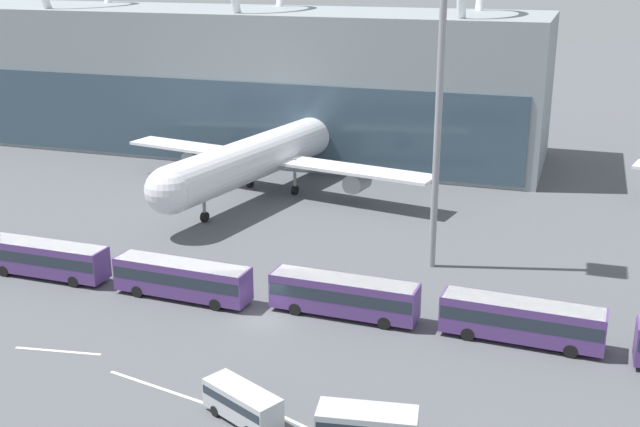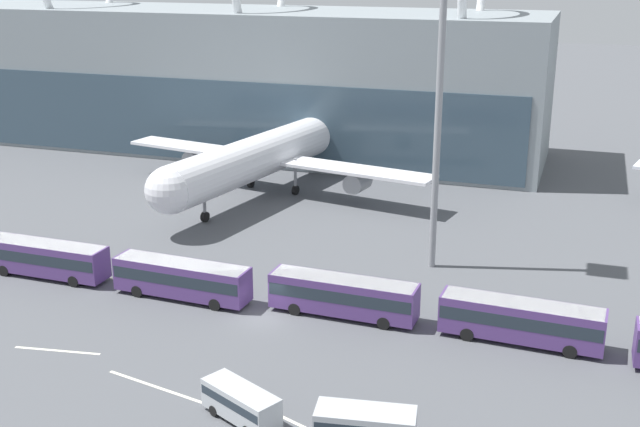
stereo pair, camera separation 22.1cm
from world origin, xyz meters
TOP-DOWN VIEW (x-y plane):
  - ground_plane at (0.00, 0.00)m, footprint 440.00×440.00m
  - terminal_building at (-51.43, 53.44)m, footprint 137.81×21.94m
  - airliner_at_gate_near at (-12.73, 32.51)m, footprint 40.59×39.67m
  - shuttle_bus_1 at (-21.38, 1.80)m, footprint 11.74×2.73m
  - shuttle_bus_2 at (-7.84, 1.47)m, footprint 11.81×3.05m
  - shuttle_bus_3 at (5.71, 2.43)m, footprint 11.78×2.87m
  - shuttle_bus_4 at (19.25, 2.29)m, footprint 11.81×3.09m
  - service_van_foreground at (4.21, -13.69)m, footprint 5.71×4.08m
  - service_van_crossing at (12.03, -13.74)m, footprint 6.05×3.05m
  - floodlight_mast at (10.22, 15.10)m, footprint 3.10×3.10m
  - lane_stripe_1 at (5.96, -12.38)m, footprint 6.51×2.74m
  - lane_stripe_2 at (-16.90, 3.67)m, footprint 7.77×2.87m
  - lane_stripe_3 at (-11.98, -9.68)m, footprint 6.47×1.26m
  - lane_stripe_4 at (-10.69, 7.21)m, footprint 10.01×0.52m
  - lane_stripe_5 at (-2.66, -11.90)m, footprint 8.16×1.93m

SIDE VIEW (x-z plane):
  - ground_plane at x=0.00m, z-range 0.00..0.00m
  - lane_stripe_1 at x=5.96m, z-range 0.00..0.01m
  - lane_stripe_2 at x=-16.90m, z-range 0.00..0.01m
  - lane_stripe_3 at x=-11.98m, z-range 0.00..0.01m
  - lane_stripe_4 at x=-10.69m, z-range 0.00..0.01m
  - lane_stripe_5 at x=-2.66m, z-range 0.00..0.01m
  - service_van_foreground at x=4.21m, z-range 0.20..2.35m
  - service_van_crossing at x=12.03m, z-range 0.21..2.45m
  - shuttle_bus_1 at x=-21.38m, z-range 0.28..3.42m
  - shuttle_bus_2 at x=-7.84m, z-range 0.28..3.42m
  - shuttle_bus_3 at x=5.71m, z-range 0.28..3.42m
  - shuttle_bus_4 at x=19.25m, z-range 0.28..3.42m
  - airliner_at_gate_near at x=-12.73m, z-range -2.83..12.63m
  - terminal_building at x=-51.43m, z-range -6.04..26.57m
  - floodlight_mast at x=10.22m, z-range 5.65..34.91m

